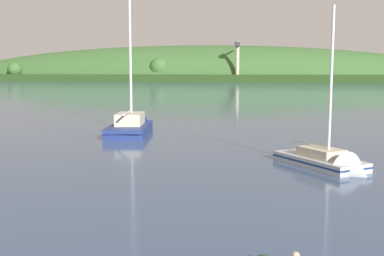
% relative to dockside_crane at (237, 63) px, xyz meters
% --- Properties ---
extents(far_shoreline_hill, '(447.10, 91.64, 44.19)m').
position_rel_dockside_crane_xyz_m(far_shoreline_hill, '(-37.80, 30.73, -10.34)').
color(far_shoreline_hill, '#27431B').
rests_on(far_shoreline_hill, ground).
extents(dockside_crane, '(4.84, 13.31, 21.95)m').
position_rel_dockside_crane_xyz_m(dockside_crane, '(0.00, 0.00, 0.00)').
color(dockside_crane, '#4C4C51').
rests_on(dockside_crane, ground).
extents(sailboat_near_mooring, '(6.31, 6.34, 10.49)m').
position_rel_dockside_crane_xyz_m(sailboat_near_mooring, '(51.83, -216.96, -10.37)').
color(sailboat_near_mooring, '#ADB2BC').
rests_on(sailboat_near_mooring, ground).
extents(sailboat_midwater_white, '(5.77, 9.65, 13.96)m').
position_rel_dockside_crane_xyz_m(sailboat_midwater_white, '(33.99, -205.99, -10.26)').
color(sailboat_midwater_white, navy).
rests_on(sailboat_midwater_white, ground).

